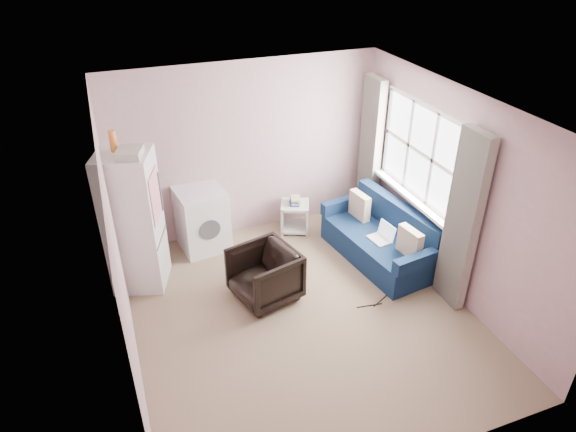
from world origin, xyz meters
The scene contains 8 objects.
room centered at (0.02, 0.01, 1.25)m, with size 3.84×4.24×2.54m.
armchair centered at (-0.31, 0.45, 0.37)m, with size 0.71×0.67×0.73m, color black.
fridge centered at (-1.68, 1.30, 0.91)m, with size 0.78×0.78×2.03m.
washing_machine centered at (-0.77, 1.82, 0.46)m, with size 0.70×0.70×0.89m.
side_table centered at (0.60, 1.78, 0.26)m, with size 0.53×0.53×0.55m.
sofa centered at (1.45, 0.70, 0.28)m, with size 1.03×1.83×0.78m.
window_dressing centered at (1.78, 0.70, 1.11)m, with size 0.17×2.62×2.18m.
floor_cables centered at (0.91, -0.15, 0.01)m, with size 0.50×0.16×0.01m.
Camera 1 is at (-1.80, -4.31, 4.09)m, focal length 32.00 mm.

